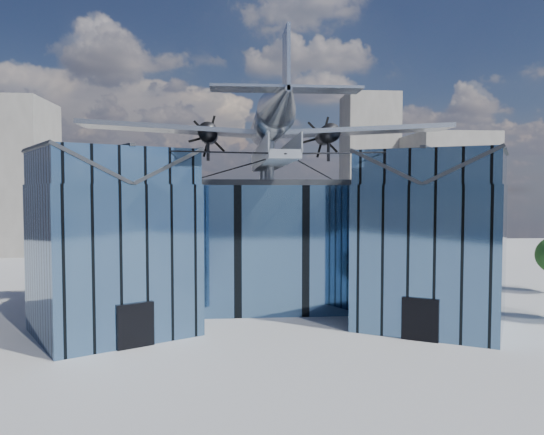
{
  "coord_description": "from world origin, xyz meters",
  "views": [
    {
      "loc": [
        -3.04,
        -35.38,
        9.17
      ],
      "look_at": [
        0.0,
        2.0,
        7.2
      ],
      "focal_mm": 35.0,
      "sensor_mm": 36.0,
      "label": 1
    }
  ],
  "objects": [
    {
      "name": "museum",
      "position": [
        0.0,
        5.82,
        5.54
      ],
      "size": [
        32.88,
        24.5,
        17.6
      ],
      "color": "#486C93",
      "rests_on": "ground"
    },
    {
      "name": "ground_plane",
      "position": [
        0.0,
        0.0,
        0.0
      ],
      "size": [
        120.0,
        120.0,
        0.0
      ],
      "primitive_type": "plane",
      "color": "gray"
    },
    {
      "name": "bg_towers",
      "position": [
        1.45,
        50.49,
        10.01
      ],
      "size": [
        77.0,
        24.5,
        26.0
      ],
      "color": "gray",
      "rests_on": "ground"
    }
  ]
}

